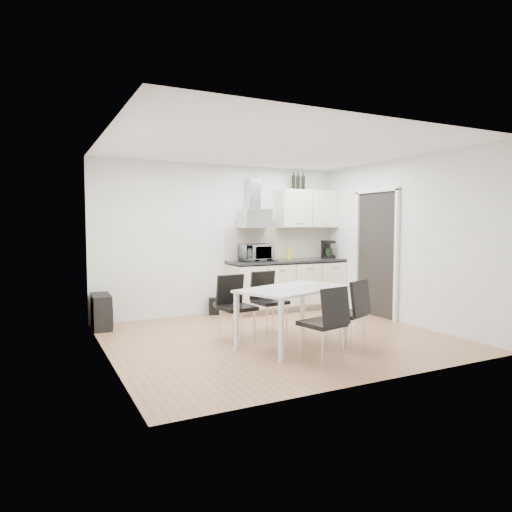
{
  "coord_description": "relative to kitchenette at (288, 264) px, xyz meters",
  "views": [
    {
      "loc": [
        -3.03,
        -5.43,
        1.57
      ],
      "look_at": [
        -0.06,
        0.53,
        1.1
      ],
      "focal_mm": 32.0,
      "sensor_mm": 36.0,
      "label": 1
    }
  ],
  "objects": [
    {
      "name": "ground",
      "position": [
        -1.18,
        -1.73,
        -0.83
      ],
      "size": [
        4.5,
        4.5,
        0.0
      ],
      "primitive_type": "plane",
      "color": "#A97951",
      "rests_on": "ground"
    },
    {
      "name": "wall_front",
      "position": [
        -1.18,
        -3.73,
        0.47
      ],
      "size": [
        4.5,
        0.1,
        2.6
      ],
      "primitive_type": "cube",
      "color": "white",
      "rests_on": "ground"
    },
    {
      "name": "ceiling",
      "position": [
        -1.18,
        -1.73,
        1.77
      ],
      "size": [
        4.5,
        4.5,
        0.0
      ],
      "primitive_type": "plane",
      "color": "white",
      "rests_on": "wall_back"
    },
    {
      "name": "chair_near_left",
      "position": [
        -1.3,
        -2.97,
        -0.39
      ],
      "size": [
        0.53,
        0.58,
        0.88
      ],
      "primitive_type": null,
      "rotation": [
        0.0,
        0.0,
        0.21
      ],
      "color": "black",
      "rests_on": "ground"
    },
    {
      "name": "dining_table",
      "position": [
        -1.19,
        -2.17,
        -0.16
      ],
      "size": [
        1.64,
        1.27,
        0.75
      ],
      "rotation": [
        0.0,
        0.0,
        0.35
      ],
      "color": "white",
      "rests_on": "ground"
    },
    {
      "name": "chair_near_right",
      "position": [
        -0.7,
        -2.62,
        -0.39
      ],
      "size": [
        0.6,
        0.63,
        0.88
      ],
      "primitive_type": null,
      "rotation": [
        0.0,
        0.0,
        0.41
      ],
      "color": "black",
      "rests_on": "ground"
    },
    {
      "name": "wall_left",
      "position": [
        -3.43,
        -1.73,
        0.47
      ],
      "size": [
        0.1,
        4.0,
        2.6
      ],
      "primitive_type": "cube",
      "color": "white",
      "rests_on": "ground"
    },
    {
      "name": "doorway",
      "position": [
        1.03,
        -1.18,
        0.22
      ],
      "size": [
        0.08,
        1.04,
        2.1
      ],
      "primitive_type": "cube",
      "color": "white",
      "rests_on": "ground"
    },
    {
      "name": "guitar_amp",
      "position": [
        -3.28,
        -0.08,
        -0.57
      ],
      "size": [
        0.29,
        0.63,
        0.52
      ],
      "rotation": [
        0.0,
        0.0,
        -0.04
      ],
      "color": "black",
      "rests_on": "ground"
    },
    {
      "name": "floor_speaker",
      "position": [
        -1.38,
        0.17,
        -0.69
      ],
      "size": [
        0.21,
        0.2,
        0.29
      ],
      "primitive_type": "cube",
      "rotation": [
        0.0,
        0.0,
        -0.31
      ],
      "color": "black",
      "rests_on": "ground"
    },
    {
      "name": "wall_back",
      "position": [
        -1.18,
        0.27,
        0.47
      ],
      "size": [
        4.5,
        0.1,
        2.6
      ],
      "primitive_type": "cube",
      "color": "white",
      "rests_on": "ground"
    },
    {
      "name": "wall_right",
      "position": [
        1.07,
        -1.73,
        0.47
      ],
      "size": [
        0.1,
        4.0,
        2.6
      ],
      "primitive_type": "cube",
      "color": "white",
      "rests_on": "ground"
    },
    {
      "name": "chair_far_left",
      "position": [
        -1.76,
        -1.67,
        -0.39
      ],
      "size": [
        0.49,
        0.54,
        0.88
      ],
      "primitive_type": null,
      "rotation": [
        0.0,
        0.0,
        3.25
      ],
      "color": "black",
      "rests_on": "ground"
    },
    {
      "name": "kitchenette",
      "position": [
        0.0,
        0.0,
        0.0
      ],
      "size": [
        2.22,
        0.64,
        2.52
      ],
      "color": "beige",
      "rests_on": "ground"
    },
    {
      "name": "chair_far_right",
      "position": [
        -1.14,
        -1.45,
        -0.39
      ],
      "size": [
        0.49,
        0.55,
        0.88
      ],
      "primitive_type": null,
      "rotation": [
        0.0,
        0.0,
        3.25
      ],
      "color": "black",
      "rests_on": "ground"
    }
  ]
}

